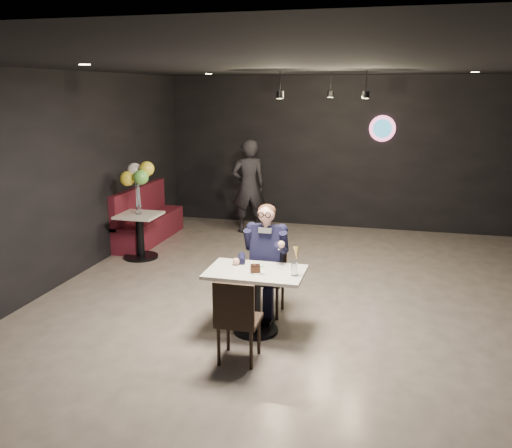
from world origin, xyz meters
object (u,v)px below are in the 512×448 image
(booth_bench, at_px, (149,214))
(balloon_vase, at_px, (139,210))
(chair_far, at_px, (267,279))
(chair_near, at_px, (239,318))
(sundae_glass, at_px, (294,268))
(seated_man, at_px, (267,259))
(main_table, at_px, (256,301))
(side_table, at_px, (140,234))
(passerby, at_px, (248,186))

(booth_bench, relative_size, balloon_vase, 14.30)
(chair_far, bearing_deg, chair_near, -90.00)
(booth_bench, height_order, balloon_vase, booth_bench)
(sundae_glass, relative_size, balloon_vase, 1.15)
(chair_far, relative_size, seated_man, 0.64)
(main_table, distance_m, sundae_glass, 0.65)
(side_table, distance_m, passerby, 2.52)
(sundae_glass, bearing_deg, main_table, 172.55)
(chair_far, xyz_separation_m, balloon_vase, (-2.56, 1.72, 0.36))
(main_table, bearing_deg, chair_far, 90.00)
(balloon_vase, bearing_deg, sundae_glass, -37.71)
(booth_bench, height_order, side_table, booth_bench)
(chair_near, height_order, sundae_glass, chair_near)
(chair_near, distance_m, seated_man, 1.26)
(balloon_vase, bearing_deg, seated_man, -33.89)
(chair_far, distance_m, sundae_glass, 0.84)
(chair_near, height_order, balloon_vase, chair_near)
(chair_near, distance_m, booth_bench, 4.88)
(balloon_vase, xyz_separation_m, passerby, (1.30, 2.10, 0.09))
(seated_man, bearing_deg, chair_near, -90.00)
(chair_near, bearing_deg, passerby, 103.14)
(seated_man, height_order, booth_bench, seated_man)
(main_table, distance_m, chair_far, 0.56)
(seated_man, bearing_deg, main_table, -90.00)
(chair_near, xyz_separation_m, seated_man, (0.00, 1.24, 0.26))
(chair_far, height_order, seated_man, seated_man)
(chair_near, xyz_separation_m, balloon_vase, (-2.56, 2.96, 0.36))
(sundae_glass, xyz_separation_m, balloon_vase, (-3.01, 2.33, -0.01))
(sundae_glass, bearing_deg, balloon_vase, 142.29)
(sundae_glass, xyz_separation_m, side_table, (-3.01, 2.33, -0.43))
(balloon_vase, relative_size, passerby, 0.08)
(chair_far, distance_m, booth_bench, 3.94)
(seated_man, relative_size, booth_bench, 0.71)
(passerby, bearing_deg, side_table, 30.77)
(sundae_glass, bearing_deg, seated_man, 126.61)
(main_table, distance_m, booth_bench, 4.34)
(chair_near, distance_m, side_table, 3.91)
(seated_man, distance_m, sundae_glass, 0.77)
(sundae_glass, bearing_deg, chair_near, -125.75)
(main_table, xyz_separation_m, balloon_vase, (-2.56, 2.27, 0.45))
(main_table, bearing_deg, side_table, 138.44)
(main_table, xyz_separation_m, sundae_glass, (0.45, -0.06, 0.46))
(chair_far, xyz_separation_m, side_table, (-2.56, 1.72, -0.05))
(booth_bench, relative_size, passerby, 1.11)
(chair_far, xyz_separation_m, passerby, (-1.26, 3.81, 0.45))
(chair_near, height_order, booth_bench, booth_bench)
(seated_man, height_order, sundae_glass, seated_man)
(sundae_glass, relative_size, side_table, 0.20)
(main_table, bearing_deg, booth_bench, 131.17)
(chair_near, xyz_separation_m, booth_bench, (-2.86, 3.96, 0.04))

